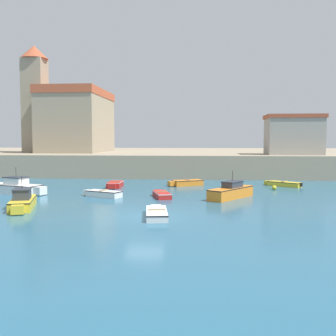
% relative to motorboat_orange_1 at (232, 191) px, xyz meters
% --- Properties ---
extents(ground_plane, '(200.00, 200.00, 0.00)m').
position_rel_motorboat_orange_1_xyz_m(ground_plane, '(-6.33, -8.45, -0.58)').
color(ground_plane, '#28607F').
extents(quay_seawall, '(120.00, 40.00, 2.97)m').
position_rel_motorboat_orange_1_xyz_m(quay_seawall, '(-6.33, 34.76, 0.91)').
color(quay_seawall, gray).
rests_on(quay_seawall, ground).
extents(motorboat_orange_1, '(4.31, 5.43, 2.36)m').
position_rel_motorboat_orange_1_xyz_m(motorboat_orange_1, '(0.00, 0.00, 0.00)').
color(motorboat_orange_1, orange).
rests_on(motorboat_orange_1, ground).
extents(dinghy_red_2, '(1.99, 3.70, 0.55)m').
position_rel_motorboat_orange_1_xyz_m(dinghy_red_2, '(-6.05, 0.02, -0.32)').
color(dinghy_red_2, red).
rests_on(dinghy_red_2, ground).
extents(motorboat_white_3, '(6.32, 3.50, 2.47)m').
position_rel_motorboat_orange_1_xyz_m(motorboat_white_3, '(-19.79, 1.14, 0.00)').
color(motorboat_white_3, white).
rests_on(motorboat_white_3, ground).
extents(dinghy_red_4, '(1.43, 3.57, 0.68)m').
position_rel_motorboat_orange_1_xyz_m(dinghy_red_4, '(-11.63, 6.53, -0.25)').
color(dinghy_red_4, red).
rests_on(dinghy_red_4, ground).
extents(dinghy_yellow_5, '(3.78, 3.11, 0.56)m').
position_rel_motorboat_orange_1_xyz_m(dinghy_yellow_5, '(6.23, 9.02, -0.31)').
color(dinghy_yellow_5, yellow).
rests_on(dinghy_yellow_5, ground).
extents(dinghy_white_6, '(3.75, 2.37, 0.63)m').
position_rel_motorboat_orange_1_xyz_m(dinghy_white_6, '(-11.21, -0.20, -0.28)').
color(dinghy_white_6, white).
rests_on(dinghy_white_6, ground).
extents(motorboat_yellow_7, '(2.82, 5.28, 2.38)m').
position_rel_motorboat_orange_1_xyz_m(motorboat_yellow_7, '(-15.63, -6.37, -0.05)').
color(motorboat_yellow_7, yellow).
rests_on(motorboat_yellow_7, ground).
extents(dinghy_white_8, '(1.86, 4.51, 0.53)m').
position_rel_motorboat_orange_1_xyz_m(dinghy_white_8, '(-5.53, -8.51, -0.33)').
color(dinghy_white_8, white).
rests_on(dinghy_white_8, ground).
extents(dinghy_orange_9, '(3.92, 2.75, 0.68)m').
position_rel_motorboat_orange_1_xyz_m(dinghy_orange_9, '(-4.19, 8.65, -0.25)').
color(dinghy_orange_9, orange).
rests_on(dinghy_orange_9, ground).
extents(mooring_buoy, '(0.45, 0.45, 0.45)m').
position_rel_motorboat_orange_1_xyz_m(mooring_buoy, '(4.66, 5.84, -0.35)').
color(mooring_buoy, yellow).
rests_on(mooring_buoy, ground).
extents(church, '(12.52, 14.65, 16.36)m').
position_rel_motorboat_orange_1_xyz_m(church, '(-23.11, 27.57, 7.82)').
color(church, gray).
rests_on(church, quay_seawall).
extents(harbor_shed_mid_row, '(7.41, 5.10, 5.29)m').
position_rel_motorboat_orange_1_xyz_m(harbor_shed_mid_row, '(9.67, 20.04, 5.06)').
color(harbor_shed_mid_row, gray).
rests_on(harbor_shed_mid_row, quay_seawall).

